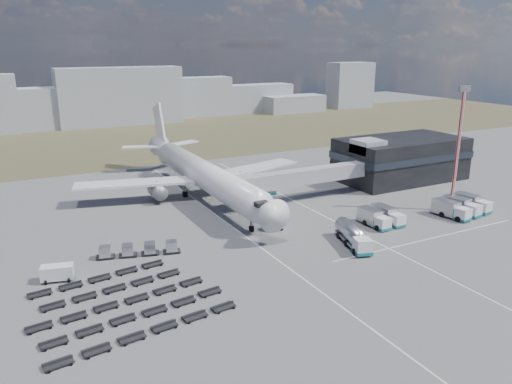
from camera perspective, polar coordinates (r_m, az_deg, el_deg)
name	(u,v)px	position (r m, az deg, el deg)	size (l,w,h in m)	color
ground	(277,249)	(80.05, 2.44, -6.56)	(420.00, 420.00, 0.00)	#565659
grass_strip	(119,139)	(180.33, -15.38, 5.87)	(420.00, 90.00, 0.01)	#433C28
lane_markings	(317,233)	(87.29, 7.03, -4.67)	(47.12, 110.00, 0.01)	silver
terminal	(400,158)	(124.74, 16.15, 3.75)	(30.40, 16.40, 11.00)	black
jet_bridge	(295,178)	(102.80, 4.47, 1.62)	(30.30, 3.80, 7.05)	#939399
airliner	(201,173)	(106.19, -6.28, 2.19)	(51.59, 64.53, 17.62)	white
skyline	(86,103)	(213.99, -18.87, 9.62)	(295.96, 25.27, 22.85)	#979BA5
fuel_tanker	(353,236)	(82.29, 11.04, -4.96)	(5.38, 10.57, 3.32)	white
pushback_tug	(274,226)	(88.08, 2.08, -3.86)	(3.16, 1.78, 1.44)	white
utility_van	(57,273)	(74.62, -21.76, -8.62)	(4.25, 1.92, 2.27)	white
catering_truck	(267,184)	(111.04, 1.30, 0.95)	(4.72, 7.37, 3.14)	white
service_trucks_near	(381,217)	(92.89, 14.11, -2.76)	(5.85, 6.97, 2.76)	white
service_trucks_far	(462,206)	(103.55, 22.46, -1.51)	(10.46, 8.52, 2.89)	white
uld_row	(139,249)	(79.37, -13.26, -6.39)	(12.71, 4.89, 1.76)	black
baggage_dollies	(123,303)	(65.82, -14.98, -12.17)	(24.68, 20.73, 0.71)	black
floodlight_mast	(458,150)	(102.77, 22.05, 4.49)	(2.30, 1.86, 24.13)	#AF1C20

